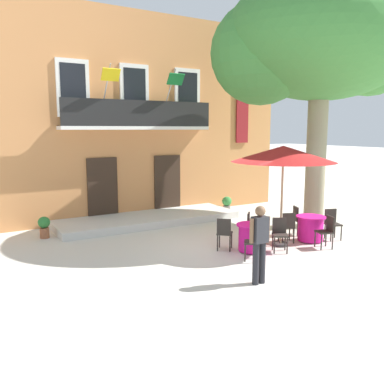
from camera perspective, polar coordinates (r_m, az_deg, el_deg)
ground_plane at (r=11.75m, az=5.69°, el=-7.58°), size 120.00×120.00×0.00m
building_facade at (r=17.11m, az=-10.63°, el=10.13°), size 13.00×5.09×7.50m
entrance_step_platform at (r=14.65m, az=-6.15°, el=-3.79°), size 6.49×2.07×0.25m
plane_tree at (r=14.57m, az=17.15°, el=19.18°), size 6.68×5.87×8.13m
cafe_table_near_tree at (r=11.26m, az=8.39°, el=-6.30°), size 0.86×0.86×0.76m
cafe_chair_near_tree_0 at (r=11.23m, az=4.54°, el=-5.55°), size 0.57×0.57×0.91m
cafe_chair_near_tree_1 at (r=10.50m, az=8.82°, el=-6.64°), size 0.56×0.56×0.91m
cafe_chair_near_tree_2 at (r=11.39m, az=12.15°, el=-5.52°), size 0.56×0.56×0.91m
cafe_chair_near_tree_3 at (r=11.96m, az=8.37°, el=-4.73°), size 0.57×0.57×0.91m
cafe_table_middle at (r=12.64m, az=16.22°, el=-4.88°), size 0.86×0.86×0.76m
cafe_chair_middle_0 at (r=13.05m, az=18.96°, el=-3.97°), size 0.50×0.50×0.91m
cafe_chair_middle_1 at (r=13.26m, az=14.67°, el=-3.58°), size 0.53×0.53×0.91m
cafe_chair_middle_2 at (r=12.26m, az=13.17°, el=-4.53°), size 0.52×0.52×0.91m
cafe_chair_middle_3 at (r=12.02m, az=18.29°, el=-5.01°), size 0.50×0.50×0.91m
cafe_umbrella at (r=11.63m, az=12.62°, el=5.16°), size 2.90×2.90×2.85m
ground_planter_left at (r=13.29m, az=-19.93°, el=-4.48°), size 0.36×0.36×0.67m
ground_planter_right at (r=16.57m, az=4.89°, el=-1.55°), size 0.38×0.38×0.61m
pedestrian_near_entrance at (r=8.85m, az=9.41°, el=-6.64°), size 0.53×0.22×1.71m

